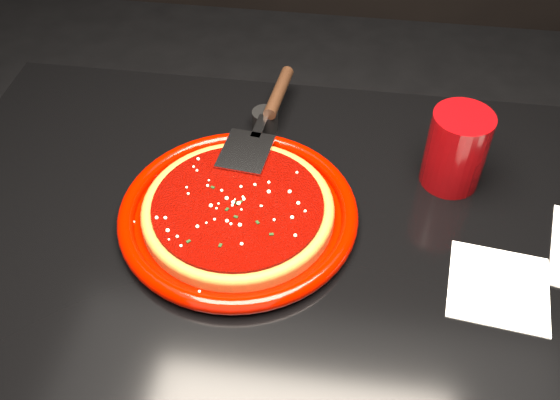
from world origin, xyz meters
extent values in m
cube|color=black|center=(0.00, 0.00, 0.38)|extent=(1.20, 0.80, 0.75)
cylinder|color=#810600|center=(-0.10, 0.04, 0.76)|extent=(0.48, 0.48, 0.03)
cylinder|color=brown|center=(-0.10, 0.04, 0.77)|extent=(0.38, 0.38, 0.01)
torus|color=brown|center=(-0.10, 0.04, 0.78)|extent=(0.38, 0.38, 0.02)
cylinder|color=#610300|center=(-0.10, 0.04, 0.78)|extent=(0.34, 0.34, 0.01)
cylinder|color=maroon|center=(0.23, 0.17, 0.82)|extent=(0.11, 0.11, 0.13)
cube|color=white|center=(0.29, -0.04, 0.75)|extent=(0.15, 0.15, 0.00)
cylinder|color=black|center=(-0.09, 0.26, 0.77)|extent=(0.05, 0.05, 0.04)
camera|label=1|loc=(0.06, -0.59, 1.46)|focal=40.00mm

